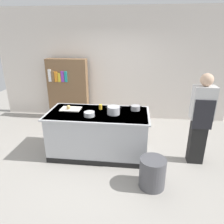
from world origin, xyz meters
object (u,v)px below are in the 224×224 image
at_px(onion, 69,107).
at_px(person_chef, 201,118).
at_px(mixing_bowl, 89,114).
at_px(sauce_pan, 135,108).
at_px(bookshelf, 68,90).
at_px(trash_bin, 152,173).
at_px(juice_cup, 101,107).
at_px(stock_pot, 113,110).

distance_m(onion, person_chef, 2.51).
height_order(onion, person_chef, person_chef).
height_order(mixing_bowl, person_chef, person_chef).
xyz_separation_m(sauce_pan, bookshelf, (-1.89, 1.57, -0.10)).
relative_size(trash_bin, bookshelf, 0.30).
relative_size(onion, juice_cup, 0.83).
xyz_separation_m(stock_pot, juice_cup, (-0.29, 0.23, -0.03)).
bearing_deg(person_chef, bookshelf, 44.92).
relative_size(stock_pot, trash_bin, 0.60).
distance_m(stock_pot, juice_cup, 0.37).
relative_size(sauce_pan, mixing_bowl, 1.25).
bearing_deg(person_chef, mixing_bowl, 79.63).
bearing_deg(sauce_pan, mixing_bowl, -153.53).
distance_m(mixing_bowl, person_chef, 2.02).
bearing_deg(juice_cup, person_chef, -8.39).
bearing_deg(trash_bin, bookshelf, 129.35).
height_order(juice_cup, bookshelf, bookshelf).
bearing_deg(onion, person_chef, -3.74).
distance_m(stock_pot, mixing_bowl, 0.46).
bearing_deg(juice_cup, onion, -169.79).
xyz_separation_m(juice_cup, bookshelf, (-1.19, 1.60, -0.10)).
xyz_separation_m(sauce_pan, juice_cup, (-0.70, -0.03, 0.00)).
relative_size(stock_pot, juice_cup, 3.05).
bearing_deg(mixing_bowl, bookshelf, 117.74).
relative_size(stock_pot, sauce_pan, 1.23).
distance_m(onion, juice_cup, 0.64).
distance_m(juice_cup, bookshelf, 2.00).
relative_size(onion, trash_bin, 0.16).
bearing_deg(person_chef, sauce_pan, 61.82).
xyz_separation_m(juice_cup, trash_bin, (1.01, -1.08, -0.70)).
bearing_deg(bookshelf, juice_cup, -53.33).
bearing_deg(person_chef, onion, 72.66).
relative_size(sauce_pan, bookshelf, 0.15).
bearing_deg(sauce_pan, onion, -173.87).
bearing_deg(sauce_pan, trash_bin, -74.43).
height_order(sauce_pan, mixing_bowl, sauce_pan).
height_order(sauce_pan, trash_bin, sauce_pan).
distance_m(trash_bin, bookshelf, 3.53).
distance_m(onion, trash_bin, 2.03).
height_order(mixing_bowl, juice_cup, juice_cup).
xyz_separation_m(trash_bin, bookshelf, (-2.20, 2.69, 0.60)).
xyz_separation_m(stock_pot, person_chef, (1.59, -0.05, -0.06)).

